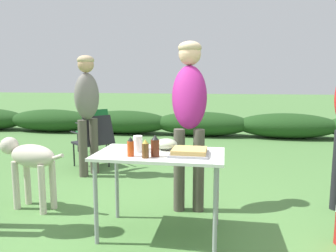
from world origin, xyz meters
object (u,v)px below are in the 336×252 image
food_tray (189,152)px  camp_chair_near_hedge (94,138)px  standing_person_in_navy_coat (189,103)px  bbq_sauce_bottle (155,146)px  dog (29,160)px  camp_chair_green_behind_table (94,129)px  folding_table (160,161)px  mixing_bowl (166,144)px  plate_stack (142,147)px  standing_person_with_beanie (87,102)px  paper_cup_stack (138,144)px  beer_bottle (145,149)px  hot_sauce_bottle (131,147)px

food_tray → camp_chair_near_hedge: 2.67m
standing_person_in_navy_coat → bbq_sauce_bottle: bearing=-109.1°
bbq_sauce_bottle → standing_person_in_navy_coat: standing_person_in_navy_coat is taller
dog → camp_chair_green_behind_table: (-0.37, 2.63, -0.06)m
bbq_sauce_bottle → food_tray: bearing=20.8°
folding_table → food_tray: bearing=-9.4°
mixing_bowl → bbq_sauce_bottle: bbq_sauce_bottle is taller
food_tray → camp_chair_near_hedge: size_ratio=0.39×
plate_stack → camp_chair_near_hedge: (-1.24, 1.85, -0.28)m
plate_stack → standing_person_with_beanie: (-1.18, 1.50, 0.30)m
plate_stack → paper_cup_stack: 0.16m
beer_bottle → standing_person_in_navy_coat: standing_person_in_navy_coat is taller
mixing_bowl → standing_person_in_navy_coat: 0.66m
hot_sauce_bottle → mixing_bowl: bearing=52.9°
folding_table → camp_chair_near_hedge: camp_chair_near_hedge is taller
hot_sauce_bottle → plate_stack: bearing=87.0°
plate_stack → paper_cup_stack: size_ratio=1.46×
plate_stack → standing_person_in_navy_coat: 0.77m
folding_table → plate_stack: (-0.20, 0.14, 0.09)m
camp_chair_green_behind_table → camp_chair_near_hedge: same height
camp_chair_green_behind_table → dog: bearing=-127.8°
plate_stack → camp_chair_green_behind_table: 3.29m
food_tray → beer_bottle: (-0.34, -0.16, 0.05)m
mixing_bowl → beer_bottle: beer_bottle is taller
paper_cup_stack → standing_person_with_beanie: (-1.18, 1.65, 0.24)m
beer_bottle → camp_chair_green_behind_table: 3.65m
mixing_bowl → standing_person_in_navy_coat: bearing=74.7°
hot_sauce_bottle → standing_person_in_navy_coat: size_ratio=0.09×
hot_sauce_bottle → standing_person_in_navy_coat: 1.00m
beer_bottle → mixing_bowl: bearing=73.1°
camp_chair_near_hedge → plate_stack: bearing=-105.9°
plate_stack → camp_chair_green_behind_table: size_ratio=0.25×
hot_sauce_bottle → standing_person_with_beanie: standing_person_with_beanie is taller
folding_table → food_tray: food_tray is taller
folding_table → dog: 1.52m
food_tray → folding_table: bearing=170.6°
hot_sauce_bottle → dog: (-1.26, 0.51, -0.29)m
folding_table → standing_person_with_beanie: size_ratio=0.65×
food_tray → paper_cup_stack: (-0.46, 0.04, 0.05)m
bbq_sauce_bottle → camp_chair_green_behind_table: 3.63m
hot_sauce_bottle → camp_chair_near_hedge: 2.51m
camp_chair_green_behind_table → camp_chair_near_hedge: bearing=-113.3°
camp_chair_green_behind_table → standing_person_with_beanie: bearing=-116.5°
mixing_bowl → dog: 1.54m
standing_person_with_beanie → dog: size_ratio=1.98×
dog → folding_table: bearing=-90.6°
hot_sauce_bottle → food_tray: bearing=15.0°
mixing_bowl → camp_chair_near_hedge: size_ratio=0.24×
folding_table → standing_person_in_navy_coat: 0.86m
folding_table → camp_chair_green_behind_table: bearing=121.8°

